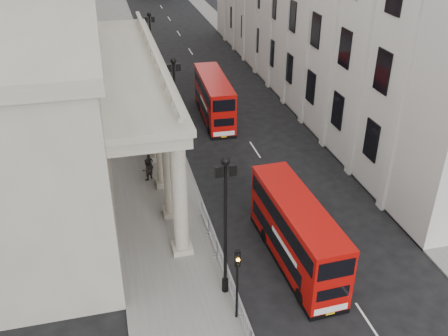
# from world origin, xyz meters

# --- Properties ---
(sidewalk_west) EXTENTS (6.00, 140.00, 0.12)m
(sidewalk_west) POSITION_xyz_m (-3.00, 30.00, 0.06)
(sidewalk_west) COLOR slate
(sidewalk_west) RESTS_ON ground
(sidewalk_east) EXTENTS (3.00, 140.00, 0.12)m
(sidewalk_east) POSITION_xyz_m (13.50, 30.00, 0.06)
(sidewalk_east) COLOR slate
(sidewalk_east) RESTS_ON ground
(kerb) EXTENTS (0.20, 140.00, 0.14)m
(kerb) POSITION_xyz_m (-0.05, 30.00, 0.07)
(kerb) COLOR slate
(kerb) RESTS_ON ground
(portico_building) EXTENTS (9.00, 28.00, 12.00)m
(portico_building) POSITION_xyz_m (-10.50, 18.00, 6.00)
(portico_building) COLOR gray
(portico_building) RESTS_ON ground
(lamp_post_south) EXTENTS (1.05, 0.44, 8.32)m
(lamp_post_south) POSITION_xyz_m (-0.60, 4.00, 4.91)
(lamp_post_south) COLOR black
(lamp_post_south) RESTS_ON sidewalk_west
(lamp_post_mid) EXTENTS (1.05, 0.44, 8.32)m
(lamp_post_mid) POSITION_xyz_m (-0.60, 20.00, 4.91)
(lamp_post_mid) COLOR black
(lamp_post_mid) RESTS_ON sidewalk_west
(lamp_post_north) EXTENTS (1.05, 0.44, 8.32)m
(lamp_post_north) POSITION_xyz_m (-0.60, 36.00, 4.91)
(lamp_post_north) COLOR black
(lamp_post_north) RESTS_ON sidewalk_west
(traffic_light) EXTENTS (0.28, 0.33, 4.30)m
(traffic_light) POSITION_xyz_m (-0.50, 1.98, 3.11)
(traffic_light) COLOR black
(traffic_light) RESTS_ON sidewalk_west
(crowd_barriers) EXTENTS (0.50, 18.75, 1.10)m
(crowd_barriers) POSITION_xyz_m (-0.35, 2.23, 0.67)
(crowd_barriers) COLOR gray
(crowd_barriers) RESTS_ON sidewalk_west
(bus_near) EXTENTS (2.64, 9.55, 4.09)m
(bus_near) POSITION_xyz_m (4.03, 5.59, 2.14)
(bus_near) COLOR #AF0B08
(bus_near) RESTS_ON ground
(bus_far) EXTENTS (2.67, 9.58, 4.10)m
(bus_far) POSITION_xyz_m (4.09, 27.21, 2.14)
(bus_far) COLOR #AE0B08
(bus_far) RESTS_ON ground
(pedestrian_a) EXTENTS (0.60, 0.40, 1.65)m
(pedestrian_a) POSITION_xyz_m (-3.14, 17.81, 0.94)
(pedestrian_a) COLOR black
(pedestrian_a) RESTS_ON sidewalk_west
(pedestrian_b) EXTENTS (1.03, 0.98, 1.68)m
(pedestrian_b) POSITION_xyz_m (-3.41, 17.02, 0.96)
(pedestrian_b) COLOR #282320
(pedestrian_b) RESTS_ON sidewalk_west
(pedestrian_c) EXTENTS (1.05, 0.96, 1.80)m
(pedestrian_c) POSITION_xyz_m (-2.20, 23.92, 1.02)
(pedestrian_c) COLOR black
(pedestrian_c) RESTS_ON sidewalk_west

